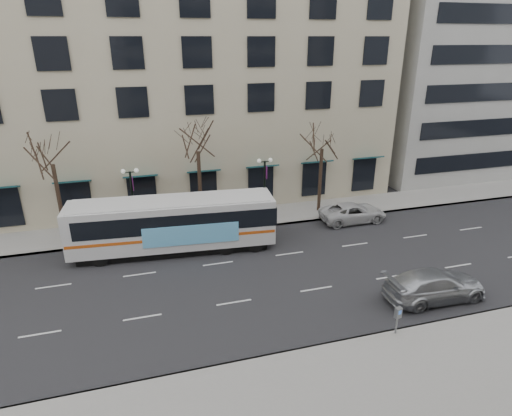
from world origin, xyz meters
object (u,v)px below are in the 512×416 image
object	(u,v)px
tree_far_left	(50,151)
silver_car	(435,285)
tree_far_mid	(197,139)
lamp_post_left	(133,199)
city_bus	(174,223)
lamp_post_right	(265,186)
white_pickup	(353,212)
pay_station	(398,315)
tree_far_right	(323,137)

from	to	relation	value
tree_far_left	silver_car	world-z (taller)	tree_far_left
tree_far_mid	lamp_post_left	world-z (taller)	tree_far_mid
lamp_post_left	city_bus	size ratio (longest dim) A/B	0.37
lamp_post_right	tree_far_left	bearing A→B (deg)	177.71
white_pickup	pay_station	size ratio (longest dim) A/B	3.60
lamp_post_left	city_bus	world-z (taller)	lamp_post_left
pay_station	lamp_post_left	bearing A→B (deg)	117.86
tree_far_right	pay_station	distance (m)	17.17
tree_far_right	pay_station	size ratio (longest dim) A/B	5.40
lamp_post_left	lamp_post_right	bearing A→B (deg)	0.00
lamp_post_right	white_pickup	bearing A→B (deg)	-16.34
silver_car	tree_far_right	bearing A→B (deg)	5.04
tree_far_right	city_bus	size ratio (longest dim) A/B	0.58
lamp_post_left	pay_station	xyz separation A→B (m)	(12.07, -15.50, -1.71)
white_pickup	city_bus	bearing A→B (deg)	95.07
tree_far_right	lamp_post_right	world-z (taller)	tree_far_right
lamp_post_left	tree_far_right	bearing A→B (deg)	2.29
tree_far_mid	silver_car	size ratio (longest dim) A/B	1.45
lamp_post_right	white_pickup	distance (m)	7.44
tree_far_left	lamp_post_left	xyz separation A→B (m)	(5.01, -0.60, -3.75)
tree_far_mid	tree_far_right	bearing A→B (deg)	-0.00
lamp_post_right	silver_car	distance (m)	14.66
silver_car	pay_station	bearing A→B (deg)	121.05
pay_station	white_pickup	bearing A→B (deg)	60.57
silver_car	white_pickup	xyz separation A→B (m)	(0.81, 11.20, -0.11)
tree_far_right	lamp_post_right	xyz separation A→B (m)	(-4.99, -0.60, -3.48)
lamp_post_right	pay_station	world-z (taller)	lamp_post_right
city_bus	lamp_post_left	bearing A→B (deg)	134.13
silver_car	pay_station	xyz separation A→B (m)	(-3.94, -2.30, 0.37)
tree_far_mid	pay_station	world-z (taller)	tree_far_mid
lamp_post_left	city_bus	xyz separation A→B (m)	(2.59, -3.17, -0.90)
tree_far_left	pay_station	bearing A→B (deg)	-43.32
lamp_post_left	city_bus	bearing A→B (deg)	-50.78
white_pickup	tree_far_mid	bearing A→B (deg)	77.98
tree_far_left	pay_station	size ratio (longest dim) A/B	5.59
tree_far_right	lamp_post_left	size ratio (longest dim) A/B	1.55
tree_far_mid	white_pickup	bearing A→B (deg)	-12.40
tree_far_right	city_bus	xyz separation A→B (m)	(-12.41, -3.77, -4.38)
tree_far_left	silver_car	size ratio (longest dim) A/B	1.41
city_bus	tree_far_left	bearing A→B (deg)	158.52
tree_far_mid	silver_car	xyz separation A→B (m)	(11.02, -13.80, -6.05)
tree_far_mid	pay_station	distance (m)	18.48
city_bus	tree_far_right	bearing A→B (deg)	21.81
tree_far_mid	silver_car	distance (m)	18.67
tree_far_left	tree_far_mid	bearing A→B (deg)	0.00
tree_far_mid	lamp_post_left	bearing A→B (deg)	-173.15
lamp_post_left	pay_station	size ratio (longest dim) A/B	3.49
tree_far_mid	city_bus	distance (m)	6.61
lamp_post_right	tree_far_mid	bearing A→B (deg)	173.17
tree_far_left	tree_far_right	world-z (taller)	tree_far_left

